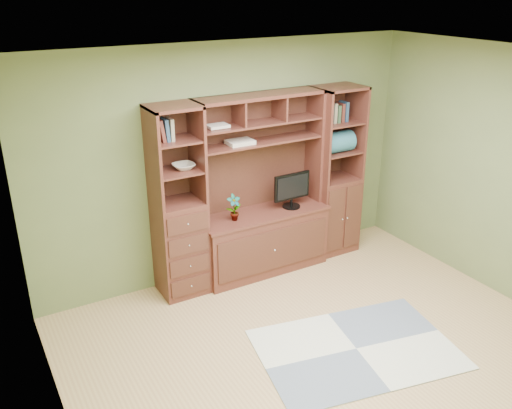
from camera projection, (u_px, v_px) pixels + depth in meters
room at (343, 228)px, 4.39m from camera, size 4.60×4.10×2.64m
center_hutch at (263, 188)px, 6.01m from camera, size 1.54×0.53×2.05m
left_tower at (178, 204)px, 5.59m from camera, size 0.50×0.45×2.05m
right_tower at (335, 172)px, 6.52m from camera, size 0.55×0.45×2.05m
rug at (356, 349)px, 5.00m from camera, size 1.98×1.51×0.01m
monitor at (292, 184)px, 6.16m from camera, size 0.47×0.22×0.57m
orchid at (234, 208)px, 5.86m from camera, size 0.16×0.11×0.30m
magazines at (240, 142)px, 5.77m from camera, size 0.28×0.21×0.04m
bowl at (184, 166)px, 5.47m from camera, size 0.23×0.23×0.06m
blanket_teal at (336, 142)px, 6.31m from camera, size 0.42×0.24×0.24m
blanket_red at (337, 140)px, 6.47m from camera, size 0.37×0.21×0.21m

